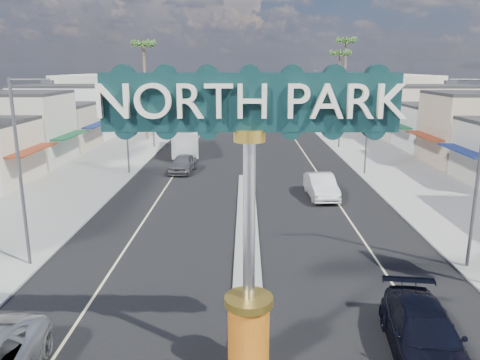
{
  "coord_description": "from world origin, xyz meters",
  "views": [
    {
      "loc": [
        -0.12,
        -11.05,
        9.48
      ],
      "look_at": [
        -0.39,
        12.52,
        3.73
      ],
      "focal_mm": 35.0,
      "sensor_mm": 36.0,
      "label": 1
    }
  ],
  "objects_px": {
    "city_bus": "(185,138)",
    "streetlight_r_far": "(325,100)",
    "palm_right_far": "(346,46)",
    "streetlight_l_mid": "(128,118)",
    "gateway_sign": "(249,193)",
    "car_parked_left": "(183,164)",
    "streetlight_l_near": "(22,164)",
    "car_parked_right": "(321,186)",
    "traffic_signal_left": "(168,112)",
    "suv_right": "(424,335)",
    "streetlight_l_far": "(168,100)",
    "palm_left_far": "(144,50)",
    "palm_right_mid": "(340,58)",
    "streetlight_r_mid": "(366,118)",
    "streetlight_r_near": "(476,165)",
    "traffic_signal_right": "(325,112)"
  },
  "relations": [
    {
      "from": "city_bus",
      "to": "streetlight_r_far",
      "type": "bearing_deg",
      "value": 25.06
    },
    {
      "from": "palm_right_far",
      "to": "streetlight_l_mid",
      "type": "bearing_deg",
      "value": -128.48
    },
    {
      "from": "gateway_sign",
      "to": "car_parked_left",
      "type": "relative_size",
      "value": 1.91
    },
    {
      "from": "streetlight_l_near",
      "to": "car_parked_right",
      "type": "distance_m",
      "value": 20.66
    },
    {
      "from": "gateway_sign",
      "to": "traffic_signal_left",
      "type": "height_order",
      "value": "gateway_sign"
    },
    {
      "from": "streetlight_l_mid",
      "to": "suv_right",
      "type": "bearing_deg",
      "value": -59.06
    },
    {
      "from": "streetlight_l_far",
      "to": "car_parked_left",
      "type": "bearing_deg",
      "value": -77.76
    },
    {
      "from": "palm_left_far",
      "to": "palm_right_far",
      "type": "xyz_separation_m",
      "value": [
        28.0,
        12.0,
        0.89
      ]
    },
    {
      "from": "gateway_sign",
      "to": "palm_right_mid",
      "type": "height_order",
      "value": "palm_right_mid"
    },
    {
      "from": "streetlight_r_far",
      "to": "car_parked_right",
      "type": "bearing_deg",
      "value": -99.48
    },
    {
      "from": "streetlight_l_far",
      "to": "streetlight_r_mid",
      "type": "bearing_deg",
      "value": -46.52
    },
    {
      "from": "gateway_sign",
      "to": "car_parked_right",
      "type": "xyz_separation_m",
      "value": [
        5.5,
        20.49,
        -5.06
      ]
    },
    {
      "from": "palm_right_far",
      "to": "car_parked_right",
      "type": "bearing_deg",
      "value": -103.51
    },
    {
      "from": "streetlight_l_near",
      "to": "car_parked_right",
      "type": "relative_size",
      "value": 1.71
    },
    {
      "from": "traffic_signal_left",
      "to": "city_bus",
      "type": "distance_m",
      "value": 4.69
    },
    {
      "from": "palm_right_mid",
      "to": "palm_right_far",
      "type": "bearing_deg",
      "value": 71.57
    },
    {
      "from": "streetlight_l_far",
      "to": "streetlight_r_near",
      "type": "xyz_separation_m",
      "value": [
        20.87,
        -42.0,
        0.0
      ]
    },
    {
      "from": "traffic_signal_left",
      "to": "streetlight_l_mid",
      "type": "relative_size",
      "value": 0.67
    },
    {
      "from": "palm_right_mid",
      "to": "car_parked_left",
      "type": "bearing_deg",
      "value": -126.74
    },
    {
      "from": "streetlight_r_far",
      "to": "palm_left_far",
      "type": "distance_m",
      "value": 24.38
    },
    {
      "from": "suv_right",
      "to": "car_parked_left",
      "type": "bearing_deg",
      "value": 119.54
    },
    {
      "from": "streetlight_r_mid",
      "to": "city_bus",
      "type": "bearing_deg",
      "value": 147.96
    },
    {
      "from": "car_parked_right",
      "to": "streetlight_l_mid",
      "type": "bearing_deg",
      "value": 152.19
    },
    {
      "from": "traffic_signal_left",
      "to": "traffic_signal_right",
      "type": "height_order",
      "value": "same"
    },
    {
      "from": "streetlight_r_far",
      "to": "car_parked_right",
      "type": "relative_size",
      "value": 1.71
    },
    {
      "from": "traffic_signal_right",
      "to": "streetlight_l_mid",
      "type": "xyz_separation_m",
      "value": [
        -19.62,
        -13.99,
        0.79
      ]
    },
    {
      "from": "streetlight_r_near",
      "to": "palm_right_mid",
      "type": "relative_size",
      "value": 0.74
    },
    {
      "from": "streetlight_r_near",
      "to": "car_parked_right",
      "type": "distance_m",
      "value": 14.05
    },
    {
      "from": "streetlight_l_near",
      "to": "streetlight_r_near",
      "type": "distance_m",
      "value": 20.87
    },
    {
      "from": "car_parked_left",
      "to": "city_bus",
      "type": "xyz_separation_m",
      "value": [
        -1.11,
        10.09,
        0.78
      ]
    },
    {
      "from": "palm_right_far",
      "to": "city_bus",
      "type": "bearing_deg",
      "value": -136.07
    },
    {
      "from": "gateway_sign",
      "to": "traffic_signal_right",
      "type": "bearing_deg",
      "value": 77.67
    },
    {
      "from": "streetlight_r_mid",
      "to": "palm_right_far",
      "type": "distance_m",
      "value": 33.14
    },
    {
      "from": "streetlight_l_mid",
      "to": "city_bus",
      "type": "xyz_separation_m",
      "value": [
        3.5,
        10.87,
        -3.47
      ]
    },
    {
      "from": "streetlight_r_mid",
      "to": "car_parked_left",
      "type": "bearing_deg",
      "value": 177.26
    },
    {
      "from": "streetlight_l_mid",
      "to": "car_parked_left",
      "type": "distance_m",
      "value": 6.31
    },
    {
      "from": "palm_left_far",
      "to": "car_parked_left",
      "type": "distance_m",
      "value": 23.13
    },
    {
      "from": "traffic_signal_left",
      "to": "car_parked_right",
      "type": "bearing_deg",
      "value": -55.7
    },
    {
      "from": "gateway_sign",
      "to": "streetlight_r_mid",
      "type": "distance_m",
      "value": 29.91
    },
    {
      "from": "suv_right",
      "to": "streetlight_l_near",
      "type": "bearing_deg",
      "value": 163.15
    },
    {
      "from": "traffic_signal_left",
      "to": "palm_left_far",
      "type": "distance_m",
      "value": 10.14
    },
    {
      "from": "gateway_sign",
      "to": "palm_left_far",
      "type": "distance_m",
      "value": 50.06
    },
    {
      "from": "car_parked_left",
      "to": "streetlight_r_far",
      "type": "bearing_deg",
      "value": 58.96
    },
    {
      "from": "palm_right_mid",
      "to": "traffic_signal_right",
      "type": "bearing_deg",
      "value": -107.63
    },
    {
      "from": "streetlight_l_far",
      "to": "palm_right_mid",
      "type": "height_order",
      "value": "palm_right_mid"
    },
    {
      "from": "streetlight_l_far",
      "to": "palm_right_far",
      "type": "bearing_deg",
      "value": 21.46
    },
    {
      "from": "car_parked_left",
      "to": "traffic_signal_right",
      "type": "bearing_deg",
      "value": 47.78
    },
    {
      "from": "suv_right",
      "to": "car_parked_left",
      "type": "distance_m",
      "value": 30.26
    },
    {
      "from": "traffic_signal_right",
      "to": "streetlight_l_mid",
      "type": "relative_size",
      "value": 0.67
    },
    {
      "from": "traffic_signal_left",
      "to": "suv_right",
      "type": "bearing_deg",
      "value": -69.94
    }
  ]
}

